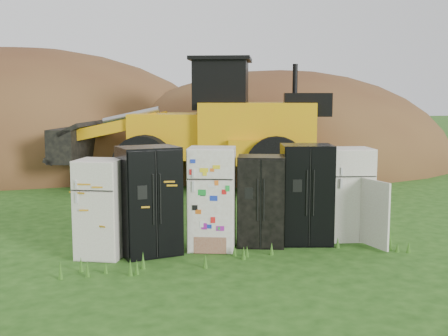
# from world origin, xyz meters

# --- Properties ---
(ground) EXTENTS (120.00, 120.00, 0.00)m
(ground) POSITION_xyz_m (0.00, 0.00, 0.00)
(ground) COLOR #1E4512
(ground) RESTS_ON ground
(fridge_leftmost) EXTENTS (0.97, 0.96, 1.70)m
(fridge_leftmost) POSITION_xyz_m (-2.48, 0.02, 0.85)
(fridge_leftmost) COLOR white
(fridge_leftmost) RESTS_ON ground
(fridge_black_side) EXTENTS (1.12, 0.95, 1.90)m
(fridge_black_side) POSITION_xyz_m (-1.65, -0.02, 0.95)
(fridge_black_side) COLOR black
(fridge_black_side) RESTS_ON ground
(fridge_sticker) EXTENTS (1.03, 0.99, 1.85)m
(fridge_sticker) POSITION_xyz_m (-0.50, 0.04, 0.93)
(fridge_sticker) COLOR white
(fridge_sticker) RESTS_ON ground
(fridge_dark_mid) EXTENTS (1.04, 0.94, 1.67)m
(fridge_dark_mid) POSITION_xyz_m (0.44, 0.03, 0.84)
(fridge_dark_mid) COLOR black
(fridge_dark_mid) RESTS_ON ground
(fridge_black_right) EXTENTS (1.10, 0.99, 1.87)m
(fridge_black_right) POSITION_xyz_m (1.32, -0.04, 0.93)
(fridge_black_right) COLOR black
(fridge_black_right) RESTS_ON ground
(fridge_open_door) EXTENTS (0.93, 0.88, 1.78)m
(fridge_open_door) POSITION_xyz_m (2.24, 0.03, 0.89)
(fridge_open_door) COLOR white
(fridge_open_door) RESTS_ON ground
(wheel_loader) EXTENTS (8.66, 5.82, 3.88)m
(wheel_loader) POSITION_xyz_m (0.44, 6.70, 1.94)
(wheel_loader) COLOR orange
(wheel_loader) RESTS_ON ground
(dirt_mound_right) EXTENTS (14.29, 10.48, 7.56)m
(dirt_mound_right) POSITION_xyz_m (5.04, 11.14, 0.00)
(dirt_mound_right) COLOR #4D2918
(dirt_mound_right) RESTS_ON ground
(dirt_mound_left) EXTENTS (17.17, 12.88, 9.36)m
(dirt_mound_left) POSITION_xyz_m (-4.81, 14.19, 0.00)
(dirt_mound_left) COLOR #4D2918
(dirt_mound_left) RESTS_ON ground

